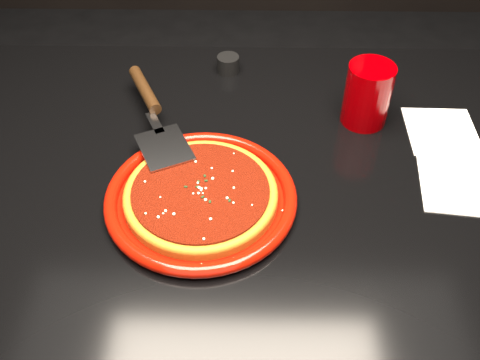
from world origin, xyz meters
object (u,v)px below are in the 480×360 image
cup (367,95)px  table (244,302)px  plate (201,197)px  pizza_server (155,114)px  ramekin (228,64)px

cup → table: bearing=-144.3°
plate → pizza_server: bearing=118.0°
ramekin → pizza_server: bearing=-122.4°
table → pizza_server: 0.46m
pizza_server → cup: size_ratio=2.86×
table → plate: plate is taller
pizza_server → ramekin: bearing=32.6°
plate → cup: (0.28, 0.21, 0.05)m
table → pizza_server: bearing=143.6°
cup → ramekin: bearing=148.5°
table → ramekin: 0.50m
plate → ramekin: ramekin is taller
plate → pizza_server: 0.20m
table → plate: bearing=-140.9°
ramekin → cup: bearing=-31.5°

